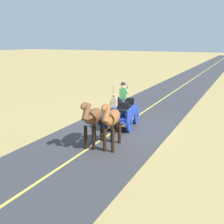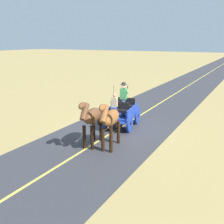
% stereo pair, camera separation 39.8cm
% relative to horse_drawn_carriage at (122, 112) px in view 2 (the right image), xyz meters
% --- Properties ---
extents(ground_plane, '(200.00, 200.00, 0.00)m').
position_rel_horse_drawn_carriage_xyz_m(ground_plane, '(-0.02, 0.32, -0.82)').
color(ground_plane, tan).
extents(road_surface, '(5.45, 160.00, 0.01)m').
position_rel_horse_drawn_carriage_xyz_m(road_surface, '(-0.02, 0.32, -0.81)').
color(road_surface, '#38383D').
rests_on(road_surface, ground).
extents(road_centre_stripe, '(0.12, 160.00, 0.00)m').
position_rel_horse_drawn_carriage_xyz_m(road_centre_stripe, '(-0.02, 0.32, -0.81)').
color(road_centre_stripe, '#DBCC4C').
rests_on(road_centre_stripe, road_surface).
extents(horse_drawn_carriage, '(1.76, 4.51, 2.50)m').
position_rel_horse_drawn_carriage_xyz_m(horse_drawn_carriage, '(0.00, 0.00, 0.00)').
color(horse_drawn_carriage, '#1E3899').
rests_on(horse_drawn_carriage, ground).
extents(horse_near_side, '(0.83, 2.15, 2.21)m').
position_rel_horse_drawn_carriage_xyz_m(horse_near_side, '(-0.89, 2.93, 0.51)').
color(horse_near_side, brown).
rests_on(horse_near_side, ground).
extents(horse_off_side, '(0.83, 2.15, 2.21)m').
position_rel_horse_drawn_carriage_xyz_m(horse_off_side, '(-0.02, 3.06, 0.51)').
color(horse_off_side, brown).
rests_on(horse_off_side, ground).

